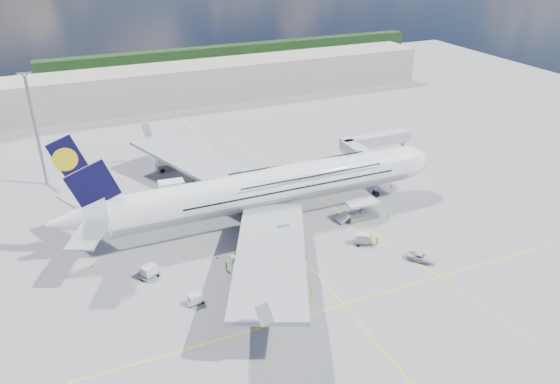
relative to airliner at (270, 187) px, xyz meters
name	(u,v)px	position (x,y,z in m)	size (l,w,h in m)	color
ground	(290,242)	(-0.26, -10.00, -6.87)	(300.00, 300.00, 0.00)	gray
taxi_line_main	(290,242)	(-0.26, -10.00, -6.86)	(0.25, 220.00, 0.01)	yellow
taxi_line_cross	(343,304)	(-0.26, -30.00, -6.86)	(120.00, 0.25, 0.01)	yellow
taxi_line_diag	(331,206)	(13.74, 0.00, -6.86)	(0.25, 100.00, 0.01)	yellow
airliner	(270,187)	(0.00, 0.00, 0.00)	(77.26, 79.15, 23.71)	white
jet_bridge	(370,147)	(29.55, 10.94, -0.02)	(18.80, 12.10, 8.50)	#B7B7BC
cargo_loader	(360,212)	(16.56, -7.11, -5.62)	(8.53, 3.20, 3.67)	silver
light_mast	(36,129)	(-40.26, 35.00, 6.34)	(3.00, 0.70, 25.50)	gray
terminal	(168,86)	(-0.26, 85.00, -0.87)	(180.00, 16.00, 12.00)	#B2AD9E
tree_line	(238,54)	(39.74, 130.00, -2.87)	(160.00, 6.00, 8.00)	#193814
dolly_row_a	(195,299)	(-21.23, -20.66, -5.95)	(2.89, 1.87, 1.70)	gray
dolly_row_b	(250,277)	(-11.07, -17.87, -6.56)	(2.79, 1.61, 0.40)	gray
dolly_row_c	(242,264)	(-10.98, -13.77, -6.48)	(3.76, 2.63, 0.50)	gray
dolly_back	(149,271)	(-26.31, -10.51, -5.74)	(3.73, 3.23, 2.09)	gray
dolly_nose_far	(363,238)	(11.86, -15.75, -5.75)	(3.73, 3.16, 2.09)	gray
dolly_nose_near	(298,256)	(-1.04, -15.10, -6.53)	(3.16, 2.03, 0.43)	gray
baggage_tug	(238,258)	(-11.17, -12.22, -6.13)	(2.77, 1.44, 1.68)	white
catering_truck_inner	(175,191)	(-15.32, 15.85, -4.79)	(7.55, 3.29, 4.41)	gray
catering_truck_outer	(169,162)	(-12.73, 32.06, -5.02)	(6.76, 2.81, 3.98)	gray
service_van	(421,257)	(18.26, -24.64, -6.19)	(2.24, 4.85, 1.35)	silver
crew_nose	(388,215)	(21.44, -9.60, -6.00)	(0.63, 0.41, 1.73)	#ACFF1A
crew_loader	(377,241)	(13.88, -17.44, -5.92)	(0.92, 0.72, 1.89)	#E4FF1A
crew_wing	(226,267)	(-13.97, -14.15, -5.97)	(1.05, 0.44, 1.79)	#D0FF1A
crew_van	(370,236)	(13.72, -15.16, -5.93)	(0.91, 0.59, 1.87)	#B0F319
crew_tug	(312,293)	(-3.84, -26.40, -6.11)	(0.97, 0.56, 1.51)	#A4F319
cone_nose	(391,186)	(30.40, 2.37, -6.57)	(0.48, 0.48, 0.61)	#FA4A0D
cone_wing_left_inner	(201,188)	(-8.92, 18.68, -6.63)	(0.39, 0.39, 0.49)	#FA4A0D
cone_wing_left_outer	(166,181)	(-15.23, 25.48, -6.58)	(0.47, 0.47, 0.60)	#FA4A0D
cone_wing_right_inner	(217,257)	(-14.30, -9.75, -6.63)	(0.39, 0.39, 0.49)	#FA4A0D
cone_wing_right_outer	(269,291)	(-9.64, -22.65, -6.59)	(0.45, 0.45, 0.57)	#FA4A0D
cone_tail	(92,266)	(-34.72, -3.76, -6.59)	(0.46, 0.46, 0.58)	#FA4A0D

